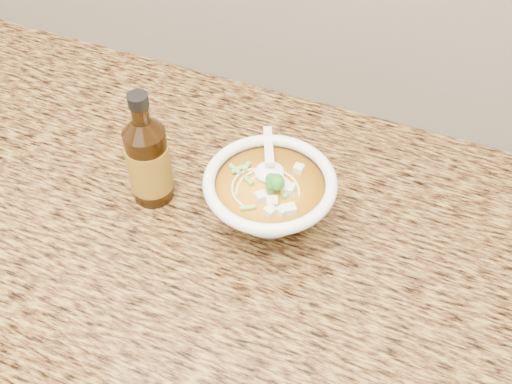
% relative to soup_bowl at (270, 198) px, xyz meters
% --- Properties ---
extents(cabinet, '(4.00, 0.65, 0.86)m').
position_rel_soup_bowl_xyz_m(cabinet, '(-0.14, -0.04, -0.51)').
color(cabinet, '#371C10').
rests_on(cabinet, ground).
extents(counter_slab, '(4.00, 0.68, 0.04)m').
position_rel_soup_bowl_xyz_m(counter_slab, '(-0.14, -0.04, -0.06)').
color(counter_slab, olive).
rests_on(counter_slab, cabinet).
extents(soup_bowl, '(0.18, 0.20, 0.10)m').
position_rel_soup_bowl_xyz_m(soup_bowl, '(0.00, 0.00, 0.00)').
color(soup_bowl, white).
rests_on(soup_bowl, counter_slab).
extents(hot_sauce_bottle, '(0.07, 0.07, 0.18)m').
position_rel_soup_bowl_xyz_m(hot_sauce_bottle, '(-0.17, -0.02, 0.03)').
color(hot_sauce_bottle, '#371D07').
rests_on(hot_sauce_bottle, counter_slab).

